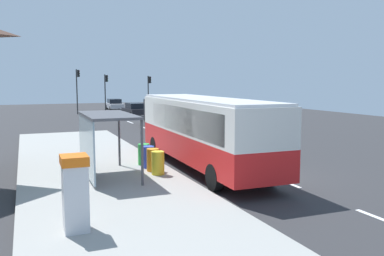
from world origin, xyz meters
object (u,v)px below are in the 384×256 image
at_px(traffic_light_near_side, 149,88).
at_px(traffic_light_far_side, 78,85).
at_px(bus, 203,128).
at_px(recycling_bin_green, 144,154).
at_px(recycling_bin_yellow, 158,163).
at_px(bus_shelter, 100,129).
at_px(recycling_bin_orange, 153,160).
at_px(white_van, 163,111).
at_px(ticket_machine, 75,192).
at_px(recycling_bin_blue, 148,157).
at_px(sedan_far, 115,104).
at_px(sedan_near, 135,109).
at_px(traffic_light_median, 106,87).

height_order(traffic_light_near_side, traffic_light_far_side, traffic_light_far_side).
bearing_deg(bus, recycling_bin_green, 158.53).
height_order(recycling_bin_yellow, bus_shelter, bus_shelter).
xyz_separation_m(recycling_bin_orange, bus_shelter, (-2.21, -0.24, 1.44)).
distance_m(white_van, ticket_machine, 25.66).
bearing_deg(traffic_light_far_side, bus, -87.63).
bearing_deg(recycling_bin_blue, bus_shelter, -156.97).
distance_m(recycling_bin_orange, recycling_bin_green, 1.40).
xyz_separation_m(sedan_far, recycling_bin_yellow, (-6.50, -39.65, -0.14)).
bearing_deg(recycling_bin_blue, sedan_near, 76.67).
bearing_deg(traffic_light_near_side, bus_shelter, -109.61).
height_order(sedan_near, recycling_bin_orange, sedan_near).
height_order(bus, traffic_light_median, traffic_light_median).
relative_size(traffic_light_far_side, traffic_light_median, 1.12).
relative_size(bus, recycling_bin_orange, 11.64).
distance_m(recycling_bin_blue, traffic_light_near_side, 34.01).
distance_m(white_van, sedan_near, 10.46).
relative_size(white_van, traffic_light_median, 1.11).
bearing_deg(recycling_bin_orange, sedan_near, 76.99).
height_order(sedan_near, traffic_light_far_side, traffic_light_far_side).
xyz_separation_m(sedan_near, recycling_bin_green, (-6.50, -26.74, -0.14)).
relative_size(recycling_bin_orange, recycling_bin_green, 1.00).
relative_size(traffic_light_near_side, bus_shelter, 1.15).
distance_m(bus, sedan_far, 38.76).
bearing_deg(recycling_bin_blue, recycling_bin_yellow, -90.00).
bearing_deg(traffic_light_near_side, bus, -102.41).
height_order(white_van, recycling_bin_orange, white_van).
distance_m(traffic_light_near_side, traffic_light_median, 5.35).
relative_size(traffic_light_far_side, bus_shelter, 1.34).
height_order(recycling_bin_blue, traffic_light_far_side, traffic_light_far_side).
xyz_separation_m(traffic_light_far_side, bus_shelter, (-3.31, -34.25, -1.44)).
height_order(recycling_bin_yellow, recycling_bin_blue, same).
relative_size(recycling_bin_green, traffic_light_near_side, 0.21).
distance_m(sedan_near, traffic_light_median, 7.34).
bearing_deg(traffic_light_near_side, ticket_machine, -109.11).
distance_m(white_van, traffic_light_median, 17.31).
xyz_separation_m(recycling_bin_blue, bus_shelter, (-2.21, -0.94, 1.44)).
bearing_deg(bus_shelter, traffic_light_near_side, 70.39).
distance_m(sedan_far, traffic_light_near_side, 6.96).
relative_size(recycling_bin_blue, bus_shelter, 0.24).
distance_m(sedan_near, recycling_bin_orange, 28.88).
height_order(recycling_bin_yellow, traffic_light_far_side, traffic_light_far_side).
bearing_deg(bus, bus_shelter, -171.99).
relative_size(ticket_machine, bus_shelter, 0.48).
height_order(ticket_machine, recycling_bin_yellow, ticket_machine).
bearing_deg(white_van, recycling_bin_green, -111.45).
distance_m(recycling_bin_green, bus_shelter, 3.11).
xyz_separation_m(white_van, bus_shelter, (-8.61, -17.93, 0.75)).
bearing_deg(recycling_bin_yellow, bus, 24.25).
xyz_separation_m(white_van, sedan_far, (0.10, 21.27, -0.55)).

